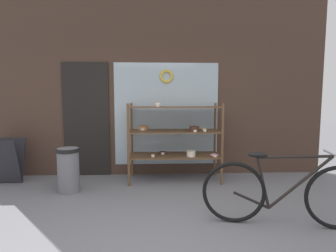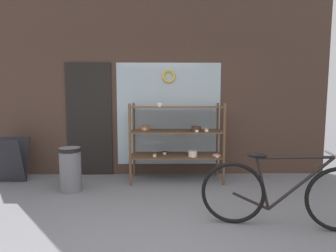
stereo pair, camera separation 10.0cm
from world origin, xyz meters
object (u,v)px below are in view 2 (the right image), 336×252
(bicycle, at_px, (284,194))
(trash_bin, at_px, (70,168))
(sandwich_board, at_px, (10,160))
(display_case, at_px, (177,134))

(bicycle, bearing_deg, trash_bin, 167.66)
(bicycle, height_order, sandwich_board, bicycle)
(display_case, relative_size, bicycle, 0.88)
(display_case, bearing_deg, bicycle, -57.32)
(bicycle, bearing_deg, sandwich_board, 168.21)
(trash_bin, bearing_deg, bicycle, -23.54)
(bicycle, height_order, trash_bin, bicycle)
(bicycle, relative_size, sandwich_board, 2.40)
(bicycle, xyz_separation_m, sandwich_board, (-3.99, 1.69, 0.00))
(display_case, xyz_separation_m, bicycle, (1.11, -1.73, -0.45))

